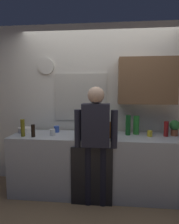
% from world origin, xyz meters
% --- Properties ---
extents(ground_plane, '(8.00, 8.00, 0.00)m').
position_xyz_m(ground_plane, '(0.00, 0.00, 0.00)').
color(ground_plane, '#8C6D4C').
extents(kitchen_counter, '(2.54, 0.64, 0.89)m').
position_xyz_m(kitchen_counter, '(0.00, 0.30, 0.44)').
color(kitchen_counter, '#B2B7BC').
rests_on(kitchen_counter, ground_plane).
extents(dishwasher_panel, '(0.56, 0.02, 0.80)m').
position_xyz_m(dishwasher_panel, '(-0.05, -0.03, 0.40)').
color(dishwasher_panel, black).
rests_on(dishwasher_panel, ground_plane).
extents(back_wall_assembly, '(4.14, 0.42, 2.60)m').
position_xyz_m(back_wall_assembly, '(0.10, 0.70, 1.36)').
color(back_wall_assembly, silver).
rests_on(back_wall_assembly, ground_plane).
extents(coffee_maker, '(0.20, 0.20, 0.33)m').
position_xyz_m(coffee_maker, '(-0.07, 0.41, 1.03)').
color(coffee_maker, black).
rests_on(coffee_maker, kitchen_counter).
extents(bottle_red_vinegar, '(0.06, 0.06, 0.22)m').
position_xyz_m(bottle_red_vinegar, '(0.99, 0.36, 1.00)').
color(bottle_red_vinegar, maroon).
rests_on(bottle_red_vinegar, kitchen_counter).
extents(bottle_dark_sauce, '(0.06, 0.06, 0.18)m').
position_xyz_m(bottle_dark_sauce, '(-0.90, 0.12, 0.98)').
color(bottle_dark_sauce, black).
rests_on(bottle_dark_sauce, kitchen_counter).
extents(bottle_amber_beer, '(0.06, 0.06, 0.23)m').
position_xyz_m(bottle_amber_beer, '(0.17, 0.16, 1.00)').
color(bottle_amber_beer, brown).
rests_on(bottle_amber_beer, kitchen_counter).
extents(bottle_clear_soda, '(0.09, 0.09, 0.28)m').
position_xyz_m(bottle_clear_soda, '(0.58, 0.45, 1.03)').
color(bottle_clear_soda, '#2D8C33').
rests_on(bottle_clear_soda, kitchen_counter).
extents(bottle_green_wine, '(0.07, 0.07, 0.30)m').
position_xyz_m(bottle_green_wine, '(0.45, 0.38, 1.04)').
color(bottle_green_wine, '#195923').
rests_on(bottle_green_wine, kitchen_counter).
extents(bottle_olive_oil, '(0.06, 0.06, 0.25)m').
position_xyz_m(bottle_olive_oil, '(-1.07, 0.14, 1.01)').
color(bottle_olive_oil, olive).
rests_on(bottle_olive_oil, kitchen_counter).
extents(cup_white_mug, '(0.08, 0.08, 0.09)m').
position_xyz_m(cup_white_mug, '(-0.66, 0.23, 0.94)').
color(cup_white_mug, white).
rests_on(cup_white_mug, kitchen_counter).
extents(cup_blue_mug, '(0.08, 0.08, 0.10)m').
position_xyz_m(cup_blue_mug, '(-0.66, 0.46, 0.94)').
color(cup_blue_mug, '#3351B2').
rests_on(cup_blue_mug, kitchen_counter).
extents(cup_yellow_cup, '(0.07, 0.07, 0.08)m').
position_xyz_m(cup_yellow_cup, '(0.76, 0.32, 0.93)').
color(cup_yellow_cup, yellow).
rests_on(cup_yellow_cup, kitchen_counter).
extents(mixing_bowl, '(0.22, 0.22, 0.08)m').
position_xyz_m(mixing_bowl, '(-1.14, 0.39, 0.93)').
color(mixing_bowl, white).
rests_on(mixing_bowl, kitchen_counter).
extents(potted_plant, '(0.15, 0.15, 0.23)m').
position_xyz_m(potted_plant, '(1.13, 0.41, 1.02)').
color(potted_plant, '#9E5638').
rests_on(potted_plant, kitchen_counter).
extents(dish_soap, '(0.06, 0.06, 0.18)m').
position_xyz_m(dish_soap, '(0.20, 0.46, 0.97)').
color(dish_soap, green).
rests_on(dish_soap, kitchen_counter).
extents(person_at_sink, '(0.57, 0.22, 1.60)m').
position_xyz_m(person_at_sink, '(0.00, 0.00, 0.95)').
color(person_at_sink, black).
rests_on(person_at_sink, ground_plane).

